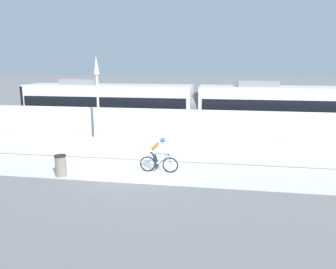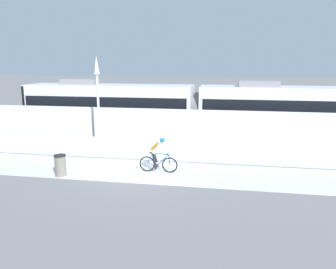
{
  "view_description": "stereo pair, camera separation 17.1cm",
  "coord_description": "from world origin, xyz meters",
  "px_view_note": "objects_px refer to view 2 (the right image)",
  "views": [
    {
      "loc": [
        3.9,
        -14.26,
        4.93
      ],
      "look_at": [
        1.17,
        2.35,
        1.25
      ],
      "focal_mm": 35.73,
      "sensor_mm": 36.0,
      "label": 1
    },
    {
      "loc": [
        4.07,
        -14.23,
        4.93
      ],
      "look_at": [
        1.17,
        2.35,
        1.25
      ],
      "focal_mm": 35.73,
      "sensor_mm": 36.0,
      "label": 2
    }
  ],
  "objects_px": {
    "cyclist_on_bike": "(158,155)",
    "lamp_post_antenna": "(98,94)",
    "trash_bin": "(60,165)",
    "tram": "(196,110)"
  },
  "relations": [
    {
      "from": "cyclist_on_bike",
      "to": "lamp_post_antenna",
      "type": "distance_m",
      "value": 4.88
    },
    {
      "from": "tram",
      "to": "cyclist_on_bike",
      "type": "xyz_separation_m",
      "value": [
        -1.06,
        -6.85,
        -1.09
      ]
    },
    {
      "from": "cyclist_on_bike",
      "to": "lamp_post_antenna",
      "type": "height_order",
      "value": "lamp_post_antenna"
    },
    {
      "from": "cyclist_on_bike",
      "to": "lamp_post_antenna",
      "type": "bearing_deg",
      "value": 149.13
    },
    {
      "from": "tram",
      "to": "trash_bin",
      "type": "xyz_separation_m",
      "value": [
        -5.18,
        -8.1,
        -1.41
      ]
    },
    {
      "from": "trash_bin",
      "to": "cyclist_on_bike",
      "type": "bearing_deg",
      "value": 16.86
    },
    {
      "from": "trash_bin",
      "to": "lamp_post_antenna",
      "type": "bearing_deg",
      "value": 81.31
    },
    {
      "from": "lamp_post_antenna",
      "to": "trash_bin",
      "type": "xyz_separation_m",
      "value": [
        -0.52,
        -3.4,
        -2.81
      ]
    },
    {
      "from": "lamp_post_antenna",
      "to": "trash_bin",
      "type": "bearing_deg",
      "value": -98.69
    },
    {
      "from": "trash_bin",
      "to": "tram",
      "type": "bearing_deg",
      "value": 57.38
    }
  ]
}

